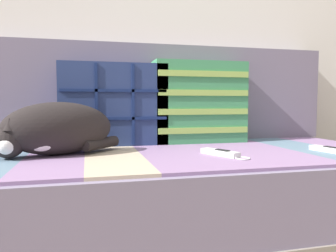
% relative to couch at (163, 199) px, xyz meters
% --- Properties ---
extents(couch, '(1.88, 0.87, 0.38)m').
position_rel_couch_xyz_m(couch, '(0.00, 0.00, 0.00)').
color(couch, gray).
rests_on(couch, ground_plane).
extents(sofa_backrest, '(1.84, 0.14, 0.46)m').
position_rel_couch_xyz_m(sofa_backrest, '(-0.00, 0.37, 0.42)').
color(sofa_backrest, slate).
rests_on(sofa_backrest, couch).
extents(throw_pillow_quilted, '(0.46, 0.14, 0.35)m').
position_rel_couch_xyz_m(throw_pillow_quilted, '(-0.17, 0.22, 0.37)').
color(throw_pillow_quilted, navy).
rests_on(throw_pillow_quilted, couch).
extents(throw_pillow_striped, '(0.43, 0.14, 0.37)m').
position_rel_couch_xyz_m(throw_pillow_striped, '(0.22, 0.22, 0.38)').
color(throw_pillow_striped, '#3D8956').
rests_on(throw_pillow_striped, couch).
extents(sleeping_cat, '(0.43, 0.30, 0.19)m').
position_rel_couch_xyz_m(sleeping_cat, '(-0.39, -0.02, 0.28)').
color(sleeping_cat, black).
rests_on(sleeping_cat, couch).
extents(game_remote_near, '(0.07, 0.20, 0.02)m').
position_rel_couch_xyz_m(game_remote_near, '(0.59, -0.19, 0.20)').
color(game_remote_near, white).
rests_on(game_remote_near, couch).
extents(game_remote_far, '(0.12, 0.20, 0.02)m').
position_rel_couch_xyz_m(game_remote_far, '(0.17, -0.17, 0.20)').
color(game_remote_far, white).
rests_on(game_remote_far, couch).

